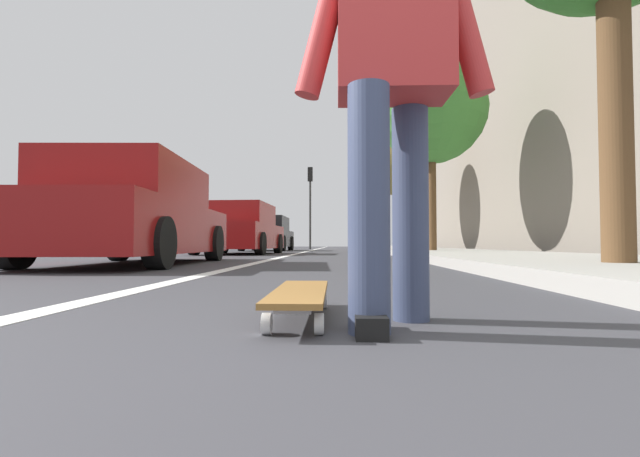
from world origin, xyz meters
TOP-DOWN VIEW (x-y plane):
  - ground_plane at (10.00, 0.00)m, footprint 80.00×80.00m
  - lane_stripe_white at (20.00, 1.07)m, footprint 52.00×0.16m
  - sidewalk_curb at (18.00, -3.12)m, footprint 52.00×3.20m
  - building_facade at (22.00, -6.09)m, footprint 40.00×1.20m
  - skateboard at (1.19, -0.05)m, footprint 0.84×0.21m
  - skater_person at (1.05, -0.40)m, footprint 0.46×0.72m
  - parked_car_near at (5.76, 2.76)m, footprint 4.43×2.05m
  - parked_car_mid at (12.40, 2.72)m, footprint 4.24×2.16m
  - parked_car_far at (18.83, 2.94)m, footprint 4.30×1.97m
  - traffic_light at (24.92, 1.47)m, footprint 0.33×0.28m
  - street_tree_mid at (11.60, -2.72)m, footprint 2.99×2.99m
  - street_tree_far at (18.20, -2.72)m, footprint 2.92×2.92m
  - pedestrian_distant at (14.74, -2.52)m, footprint 0.42×0.65m

SIDE VIEW (x-z plane):
  - ground_plane at x=10.00m, z-range 0.00..0.00m
  - lane_stripe_white at x=20.00m, z-range 0.00..0.01m
  - sidewalk_curb at x=18.00m, z-range 0.00..0.13m
  - skateboard at x=1.19m, z-range 0.04..0.15m
  - parked_car_mid at x=12.40m, z-range -0.04..1.43m
  - parked_car_near at x=5.76m, z-range -0.04..1.43m
  - parked_car_far at x=18.83m, z-range -0.03..1.45m
  - pedestrian_distant at x=14.74m, z-range 0.11..1.60m
  - skater_person at x=1.05m, z-range 0.12..1.76m
  - traffic_light at x=24.92m, z-range 0.87..5.57m
  - street_tree_far at x=18.20m, z-range 1.14..6.39m
  - street_tree_mid at x=11.60m, z-range 1.23..6.70m
  - building_facade at x=22.00m, z-range 0.00..13.88m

